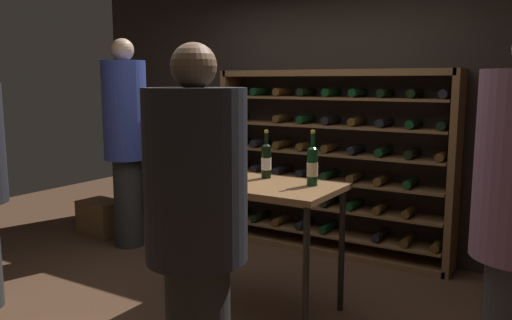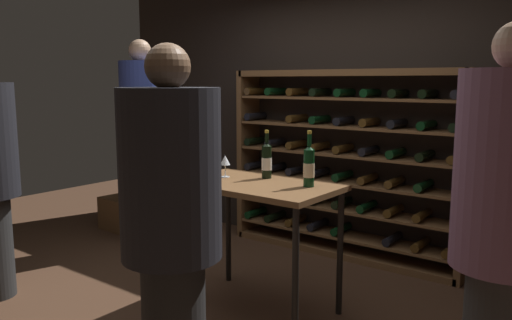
% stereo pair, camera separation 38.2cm
% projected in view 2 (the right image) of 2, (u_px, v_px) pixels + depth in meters
% --- Properties ---
extents(ground_plane, '(9.58, 9.58, 0.00)m').
position_uv_depth(ground_plane, '(226.00, 307.00, 3.86)').
color(ground_plane, '#472D1E').
extents(back_wall, '(5.87, 0.10, 2.73)m').
position_uv_depth(back_wall, '(345.00, 112.00, 5.06)').
color(back_wall, black).
rests_on(back_wall, ground).
extents(wine_rack, '(2.34, 0.32, 1.77)m').
position_uv_depth(wine_rack, '(342.00, 164.00, 4.91)').
color(wine_rack, brown).
rests_on(wine_rack, ground).
extents(tasting_table, '(1.14, 0.68, 0.95)m').
position_uv_depth(tasting_table, '(257.00, 197.00, 3.71)').
color(tasting_table, brown).
rests_on(tasting_table, ground).
extents(person_bystander_red_print, '(0.47, 0.47, 1.92)m').
position_uv_depth(person_bystander_red_print, '(506.00, 217.00, 2.34)').
color(person_bystander_red_print, '#2D2D2D').
rests_on(person_bystander_red_print, ground).
extents(person_bystander_dark_jacket, '(0.43, 0.43, 2.07)m').
position_uv_depth(person_bystander_dark_jacket, '(143.00, 132.00, 5.26)').
color(person_bystander_dark_jacket, '#272727').
rests_on(person_bystander_dark_jacket, ground).
extents(person_guest_khaki, '(0.51, 0.51, 1.84)m').
position_uv_depth(person_guest_khaki, '(171.00, 214.00, 2.59)').
color(person_guest_khaki, black).
rests_on(person_guest_khaki, ground).
extents(wine_crate, '(0.50, 0.37, 0.36)m').
position_uv_depth(wine_crate, '(123.00, 213.00, 5.86)').
color(wine_crate, brown).
rests_on(wine_crate, ground).
extents(wine_bottle_black_capsule, '(0.08, 0.08, 0.39)m').
position_uv_depth(wine_bottle_black_capsule, '(309.00, 166.00, 3.54)').
color(wine_bottle_black_capsule, black).
rests_on(wine_bottle_black_capsule, tasting_table).
extents(wine_bottle_red_label, '(0.08, 0.08, 0.36)m').
position_uv_depth(wine_bottle_red_label, '(267.00, 160.00, 3.85)').
color(wine_bottle_red_label, black).
rests_on(wine_bottle_red_label, tasting_table).
extents(wine_glass_stemmed_left, '(0.08, 0.08, 0.17)m').
position_uv_depth(wine_glass_stemmed_left, '(225.00, 161.00, 3.89)').
color(wine_glass_stemmed_left, silver).
rests_on(wine_glass_stemmed_left, tasting_table).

